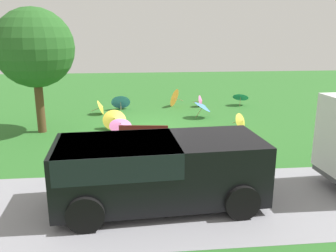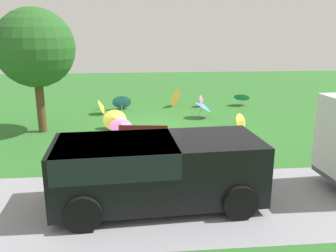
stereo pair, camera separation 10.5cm
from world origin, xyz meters
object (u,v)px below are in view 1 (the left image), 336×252
(parasol_yellow_0, at_px, (102,107))
(parasol_pink_0, at_px, (121,125))
(parasol_orange_1, at_px, (173,97))
(park_bench, at_px, (144,137))
(parasol_pink_1, at_px, (201,101))
(parasol_blue_1, at_px, (121,101))
(van_dark, at_px, (152,167))
(parasol_teal_0, at_px, (241,96))
(parasol_yellow_2, at_px, (114,119))
(parasol_blue_0, at_px, (203,106))
(parasol_yellow_1, at_px, (241,121))
(shade_tree, at_px, (35,48))

(parasol_yellow_0, distance_m, parasol_pink_0, 4.07)
(parasol_yellow_0, distance_m, parasol_orange_1, 3.90)
(parasol_orange_1, bearing_deg, parasol_yellow_0, 22.63)
(parasol_orange_1, bearing_deg, park_bench, 75.78)
(parasol_yellow_0, relative_size, parasol_orange_1, 0.71)
(parasol_pink_1, bearing_deg, parasol_blue_1, 2.35)
(park_bench, distance_m, parasol_yellow_0, 5.84)
(van_dark, height_order, park_bench, van_dark)
(parasol_teal_0, bearing_deg, parasol_blue_1, 3.18)
(parasol_orange_1, distance_m, parasol_yellow_2, 5.18)
(parasol_orange_1, bearing_deg, van_dark, 80.98)
(park_bench, height_order, parasol_pink_0, park_bench)
(parasol_teal_0, bearing_deg, parasol_pink_0, 40.79)
(parasol_yellow_0, xyz_separation_m, parasol_blue_0, (-4.67, 1.18, 0.20))
(parasol_pink_0, bearing_deg, parasol_blue_1, -88.45)
(parasol_yellow_1, bearing_deg, parasol_yellow_2, -4.78)
(shade_tree, xyz_separation_m, parasol_yellow_0, (-2.11, -2.86, -2.88))
(park_bench, bearing_deg, parasol_pink_0, -63.47)
(parasol_teal_0, relative_size, parasol_yellow_2, 1.06)
(parasol_blue_0, distance_m, parasol_yellow_2, 4.26)
(van_dark, height_order, parasol_teal_0, van_dark)
(parasol_yellow_1, bearing_deg, parasol_blue_0, -60.30)
(van_dark, distance_m, parasol_pink_0, 5.51)
(parasol_pink_0, distance_m, parasol_blue_1, 5.02)
(parasol_yellow_0, bearing_deg, shade_tree, 53.62)
(van_dark, relative_size, parasol_yellow_1, 6.55)
(parasol_blue_0, bearing_deg, parasol_yellow_1, 119.70)
(park_bench, distance_m, parasol_yellow_1, 4.65)
(parasol_teal_0, relative_size, parasol_pink_1, 1.64)
(shade_tree, distance_m, parasol_teal_0, 10.64)
(parasol_pink_0, relative_size, parasol_blue_1, 0.99)
(parasol_blue_0, bearing_deg, parasol_pink_1, -99.11)
(shade_tree, xyz_separation_m, parasol_blue_0, (-6.78, -1.68, -2.68))
(parasol_pink_0, distance_m, parasol_blue_0, 4.58)
(van_dark, xyz_separation_m, parasol_pink_1, (-3.18, -10.61, -0.60))
(parasol_blue_0, xyz_separation_m, parasol_yellow_2, (3.94, 1.63, -0.12))
(parasol_teal_0, distance_m, parasol_blue_0, 3.66)
(parasol_orange_1, bearing_deg, parasol_blue_1, 8.85)
(parasol_teal_0, xyz_separation_m, parasol_orange_1, (3.63, -0.07, -0.02))
(parasol_blue_1, relative_size, parasol_yellow_2, 0.95)
(shade_tree, relative_size, parasol_yellow_2, 4.65)
(parasol_teal_0, bearing_deg, park_bench, 52.20)
(parasol_yellow_0, xyz_separation_m, parasol_blue_1, (-0.87, -1.08, 0.08))
(parasol_pink_0, bearing_deg, parasol_yellow_1, -171.77)
(parasol_blue_1, bearing_deg, parasol_yellow_1, 139.01)
(park_bench, height_order, parasol_orange_1, parasol_orange_1)
(shade_tree, xyz_separation_m, parasol_pink_0, (-3.12, 1.08, -2.74))
(shade_tree, height_order, parasol_yellow_1, shade_tree)
(parasol_teal_0, xyz_separation_m, parasol_yellow_2, (6.50, 4.24, -0.06))
(park_bench, distance_m, parasol_blue_0, 5.22)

